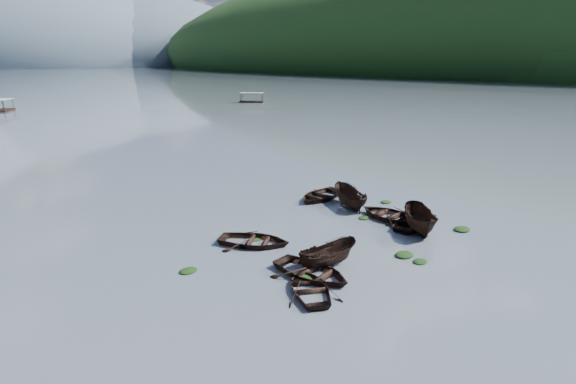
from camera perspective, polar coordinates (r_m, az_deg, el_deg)
ground_plane at (r=25.89m, az=17.13°, el=-10.17°), size 2400.00×2400.00×0.00m
right_hill_far at (r=533.16m, az=26.21°, el=13.62°), size 520.00×1200.00×190.00m
haze_mtn_c at (r=926.45m, az=-29.71°, el=13.68°), size 520.00×520.00×260.00m
haze_mtn_d at (r=973.75m, az=-18.96°, el=14.94°), size 520.00×520.00×220.00m
rowboat_0 at (r=24.78m, az=3.00°, el=-10.65°), size 4.11×5.18×0.96m
rowboat_1 at (r=23.33m, az=2.76°, el=-12.49°), size 4.36×4.86×0.83m
rowboat_2 at (r=26.13m, az=5.02°, el=-9.19°), size 4.06×1.84×1.52m
rowboat_3 at (r=34.06m, az=12.74°, el=-3.31°), size 3.78×5.05×1.00m
rowboat_4 at (r=33.14m, az=15.90°, el=-4.11°), size 5.05×3.99×0.95m
rowboat_5 at (r=32.18m, az=16.36°, el=-4.77°), size 4.61×4.85×1.88m
rowboat_6 at (r=28.75m, az=-4.32°, el=-6.70°), size 5.42×5.63×0.95m
rowboat_7 at (r=38.01m, az=4.13°, el=-0.86°), size 5.53×4.43×1.02m
rowboat_8 at (r=36.26m, az=7.77°, el=-1.83°), size 3.34×4.88×1.77m
weed_clump_0 at (r=24.41m, az=1.88°, el=-11.08°), size 1.24×1.02×0.27m
weed_clump_1 at (r=27.42m, az=16.42°, el=-8.56°), size 0.94×0.75×0.21m
weed_clump_2 at (r=28.02m, az=14.54°, el=-7.86°), size 1.23×0.98×0.27m
weed_clump_3 at (r=37.75m, az=12.32°, el=-1.33°), size 0.95×0.81×0.21m
weed_clump_4 at (r=33.26m, az=21.20°, el=-4.54°), size 1.28×1.01×0.26m
weed_clump_5 at (r=25.85m, az=-12.53°, el=-9.84°), size 1.03×0.83×0.22m
weed_clump_6 at (r=29.54m, az=-4.09°, el=-6.04°), size 0.82×0.69×0.17m
weed_clump_7 at (r=33.71m, az=9.66°, el=-3.34°), size 0.98×0.78×0.21m
pontoon_centre at (r=122.78m, az=-32.35°, el=8.68°), size 5.46×7.20×2.55m
pontoon_right at (r=126.09m, az=-4.62°, el=11.27°), size 6.56×6.65×2.53m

